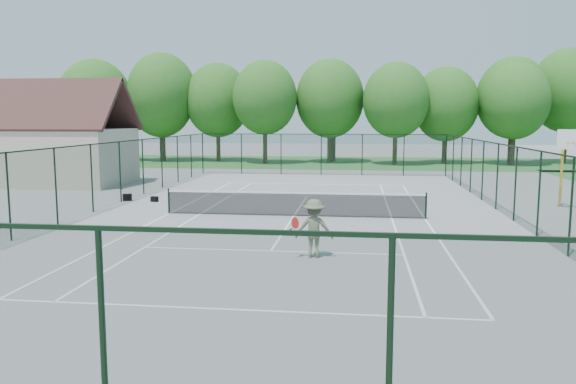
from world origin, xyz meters
name	(u,v)px	position (x,y,z in m)	size (l,w,h in m)	color
ground	(294,216)	(0.00, 0.00, 0.00)	(140.00, 140.00, 0.00)	gray
grass_far	(329,162)	(0.00, 30.00, 0.01)	(80.00, 16.00, 0.01)	#337231
court_lines	(294,216)	(0.00, 0.00, 0.00)	(11.05, 23.85, 0.01)	white
tennis_net	(294,203)	(0.00, 0.00, 0.58)	(11.08, 0.08, 1.10)	black
fence_enclosure	(294,180)	(0.00, 0.00, 1.56)	(18.05, 36.05, 3.02)	#1A3321
utility_building	(59,135)	(-16.00, 10.00, 3.12)	(8.60, 6.27, 6.63)	beige
tree_line_far	(330,99)	(0.00, 30.00, 5.99)	(39.40, 6.40, 9.70)	#3B2C1D
basketball_goal	(567,153)	(12.20, 3.73, 2.57)	(1.20, 1.43, 3.65)	gold
sports_bag_a	(127,197)	(-8.89, 3.50, 0.17)	(0.44, 0.26, 0.35)	black
sports_bag_b	(154,199)	(-7.39, 3.31, 0.14)	(0.35, 0.21, 0.27)	black
tennis_player	(314,228)	(1.40, -7.00, 0.88)	(2.01, 0.95, 1.75)	#575C44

